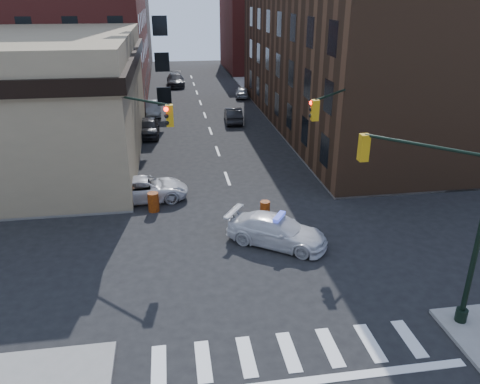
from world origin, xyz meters
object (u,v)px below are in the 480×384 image
object	(u,v)px
parked_car_wfar	(153,108)
pedestrian_b	(41,189)
barrel_bank	(153,202)
police_car	(277,231)
pedestrian_a	(94,195)
parked_car_enear	(233,115)
barrel_road	(265,210)
pickup	(145,189)
parked_car_wnear	(148,127)
barricade_nw_a	(125,195)

from	to	relation	value
parked_car_wfar	pedestrian_b	size ratio (longest dim) A/B	2.32
pedestrian_b	barrel_bank	size ratio (longest dim) A/B	1.65
police_car	pedestrian_a	world-z (taller)	pedestrian_a
parked_car_enear	barrel_road	size ratio (longest dim) A/B	4.51
barrel_road	police_car	bearing A→B (deg)	-90.41
parked_car_wfar	pickup	bearing A→B (deg)	-91.92
pedestrian_a	pedestrian_b	distance (m)	3.46
parked_car_wnear	barricade_nw_a	distance (m)	14.54
parked_car_wfar	barricade_nw_a	world-z (taller)	parked_car_wfar
barrel_bank	parked_car_enear	bearing A→B (deg)	69.08
pedestrian_b	barrel_road	bearing A→B (deg)	-33.08
police_car	pickup	world-z (taller)	police_car
parked_car_wnear	barrel_bank	size ratio (longest dim) A/B	4.11
police_car	barrel_road	bearing A→B (deg)	32.80
pedestrian_b	barrel_road	world-z (taller)	pedestrian_b
parked_car_wfar	barrel_road	size ratio (longest dim) A/B	4.41
pedestrian_b	barrel_bank	xyz separation A→B (m)	(6.46, -1.76, -0.52)
pedestrian_a	barrel_road	xyz separation A→B (m)	(9.41, -2.23, -0.54)
police_car	pedestrian_b	size ratio (longest dim) A/B	2.73
pickup	barrel_road	world-z (taller)	pickup
police_car	barricade_nw_a	bearing A→B (deg)	85.87
parked_car_wfar	barrel_road	xyz separation A→B (m)	(6.51, -25.18, -0.22)
pedestrian_a	barricade_nw_a	world-z (taller)	pedestrian_a
pickup	pedestrian_a	xyz separation A→B (m)	(-2.74, -1.27, 0.31)
pickup	barrel_bank	size ratio (longest dim) A/B	4.62
barrel_road	barricade_nw_a	xyz separation A→B (m)	(-7.81, 2.93, 0.13)
parked_car_wfar	barrel_road	distance (m)	26.01
parked_car_wnear	pedestrian_b	world-z (taller)	pedestrian_b
barricade_nw_a	pedestrian_b	bearing A→B (deg)	171.00
parked_car_wfar	barrel_bank	distance (m)	23.36
pedestrian_b	barricade_nw_a	bearing A→B (deg)	-24.97
parked_car_wfar	barrel_bank	bearing A→B (deg)	-90.58
parked_car_wfar	barrel_road	world-z (taller)	parked_car_wfar
pedestrian_a	police_car	bearing A→B (deg)	-9.43
barrel_road	parked_car_enear	bearing A→B (deg)	86.76
pedestrian_a	barrel_road	bearing A→B (deg)	6.41
barrel_bank	barricade_nw_a	bearing A→B (deg)	146.49
parked_car_enear	barrel_bank	distance (m)	20.53
police_car	pedestrian_a	xyz separation A→B (m)	(-9.39, 5.24, 0.30)
pickup	barrel_road	size ratio (longest dim) A/B	5.31
pickup	barrel_road	bearing A→B (deg)	-122.44
parked_car_wfar	parked_car_enear	distance (m)	8.76
pickup	pedestrian_b	xyz separation A→B (m)	(-5.92, 0.09, 0.36)
police_car	barrel_bank	distance (m)	7.80
barricade_nw_a	parked_car_wnear	bearing A→B (deg)	84.83
parked_car_wnear	pedestrian_a	bearing A→B (deg)	-98.98
pickup	barrel_bank	bearing A→B (deg)	-167.05
barricade_nw_a	barrel_bank	bearing A→B (deg)	-34.74
police_car	parked_car_wnear	distance (m)	21.55
parked_car_wnear	parked_car_enear	xyz separation A→B (m)	(8.00, 3.56, -0.06)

